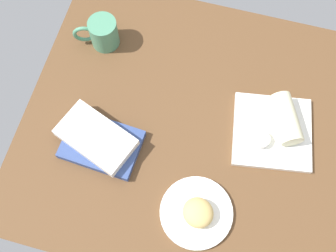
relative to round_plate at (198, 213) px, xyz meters
The scene contains 8 objects.
dining_table 24.91cm from the round_plate, 84.24° to the right, with size 110.00×90.00×4.00cm, color brown.
round_plate is the anchor object (origin of this frame).
scone_pastry 3.13cm from the round_plate, 134.31° to the left, with size 8.56×8.09×4.74cm, color tan.
square_plate 33.05cm from the round_plate, 119.04° to the right, with size 22.77×22.77×1.60cm, color white.
sauce_cup 28.09cm from the round_plate, 117.42° to the right, with size 5.24×5.24×2.52cm.
breakfast_wrap 37.34cm from the round_plate, 120.02° to the right, with size 6.53×6.53×14.71cm, color beige.
book_stack 34.27cm from the round_plate, 20.94° to the right, with size 25.35×19.32×5.83cm.
coffee_mug 62.17cm from the round_plate, 47.80° to the right, with size 13.85×8.90×10.07cm.
Camera 1 is at (0.41, 45.34, 120.38)cm, focal length 44.69 mm.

